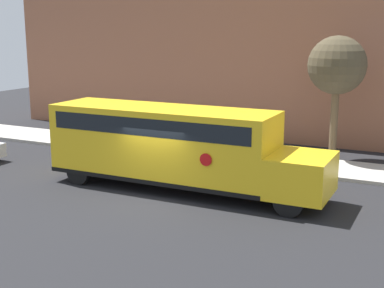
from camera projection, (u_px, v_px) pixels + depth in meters
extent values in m
plane|color=black|center=(156.00, 196.00, 19.53)|extent=(60.00, 60.00, 0.00)
cube|color=#B2ADA3|center=(224.00, 157.00, 25.21)|extent=(44.00, 3.00, 0.15)
cube|color=#935B42|center=(270.00, 59.00, 30.01)|extent=(32.00, 4.00, 8.68)
cube|color=yellow|center=(162.00, 142.00, 20.29)|extent=(8.74, 2.50, 2.66)
cube|color=yellow|center=(301.00, 175.00, 18.12)|extent=(2.02, 2.50, 1.39)
cube|color=black|center=(163.00, 174.00, 20.56)|extent=(8.74, 2.54, 0.16)
cube|color=black|center=(162.00, 122.00, 20.12)|extent=(8.04, 2.53, 0.64)
cylinder|color=red|center=(206.00, 160.00, 18.15)|extent=(0.44, 0.02, 0.44)
cylinder|color=black|center=(305.00, 185.00, 19.24)|extent=(1.00, 0.30, 1.00)
cylinder|color=black|center=(289.00, 202.00, 17.35)|extent=(1.00, 0.30, 1.00)
cylinder|color=black|center=(110.00, 160.00, 22.87)|extent=(1.00, 0.30, 1.00)
cylinder|color=black|center=(79.00, 172.00, 20.98)|extent=(1.00, 0.30, 1.00)
cylinder|color=brown|center=(334.00, 122.00, 24.69)|extent=(0.35, 0.35, 3.59)
sphere|color=#4C422D|center=(337.00, 65.00, 24.14)|extent=(2.65, 2.65, 2.65)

